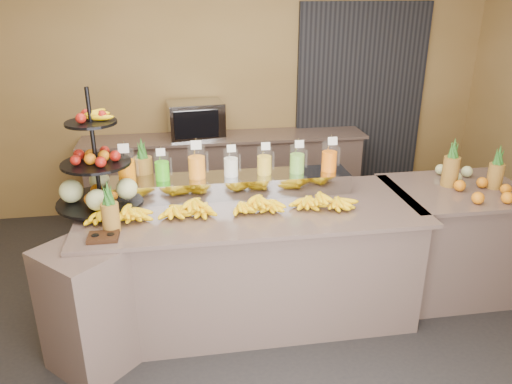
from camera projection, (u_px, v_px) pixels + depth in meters
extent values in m
plane|color=black|center=(258.00, 336.00, 3.75)|extent=(6.00, 6.00, 0.00)
cube|color=olive|center=(221.00, 88.00, 5.51)|extent=(6.00, 0.02, 2.80)
cube|color=black|center=(360.00, 102.00, 5.78)|extent=(1.50, 0.06, 2.20)
cube|color=gray|center=(252.00, 264.00, 3.85)|extent=(2.40, 0.90, 0.90)
cube|color=gray|center=(252.00, 209.00, 3.67)|extent=(2.50, 1.00, 0.03)
cube|color=gray|center=(90.00, 308.00, 3.32)|extent=(0.71, 0.71, 0.90)
cube|color=gray|center=(450.00, 242.00, 4.19)|extent=(1.00, 0.80, 0.90)
cube|color=gray|center=(458.00, 190.00, 4.01)|extent=(1.08, 0.88, 0.03)
cube|color=gray|center=(226.00, 177.00, 5.63)|extent=(3.00, 0.50, 0.90)
cube|color=gray|center=(225.00, 137.00, 5.46)|extent=(3.10, 0.55, 0.03)
cube|color=gray|center=(231.00, 185.00, 3.88)|extent=(1.85, 0.30, 0.15)
cylinder|color=silver|center=(126.00, 166.00, 3.69)|extent=(0.13, 0.13, 0.25)
cylinder|color=orange|center=(127.00, 171.00, 3.70)|extent=(0.12, 0.12, 0.17)
cylinder|color=gray|center=(123.00, 159.00, 3.68)|extent=(0.01, 0.01, 0.29)
cube|color=white|center=(123.00, 148.00, 3.57)|extent=(0.08, 0.02, 0.07)
cylinder|color=silver|center=(162.00, 167.00, 3.74)|extent=(0.11, 0.11, 0.21)
cylinder|color=#3AC013|center=(162.00, 171.00, 3.75)|extent=(0.11, 0.11, 0.14)
cylinder|color=gray|center=(160.00, 161.00, 3.72)|extent=(0.01, 0.01, 0.24)
cube|color=white|center=(161.00, 152.00, 3.64)|extent=(0.07, 0.02, 0.06)
cylinder|color=silver|center=(197.00, 163.00, 3.77)|extent=(0.13, 0.13, 0.25)
cylinder|color=orange|center=(197.00, 167.00, 3.78)|extent=(0.13, 0.13, 0.17)
cylinder|color=gray|center=(194.00, 155.00, 3.75)|extent=(0.01, 0.01, 0.29)
cube|color=white|center=(196.00, 145.00, 3.65)|extent=(0.08, 0.02, 0.07)
cylinder|color=silver|center=(231.00, 163.00, 3.81)|extent=(0.11, 0.11, 0.21)
cylinder|color=silver|center=(231.00, 167.00, 3.82)|extent=(0.11, 0.11, 0.14)
cylinder|color=gray|center=(229.00, 157.00, 3.80)|extent=(0.01, 0.01, 0.25)
cube|color=white|center=(231.00, 148.00, 3.71)|extent=(0.07, 0.02, 0.06)
cylinder|color=silver|center=(264.00, 161.00, 3.85)|extent=(0.12, 0.12, 0.21)
cylinder|color=gold|center=(264.00, 165.00, 3.86)|extent=(0.11, 0.11, 0.15)
cylinder|color=gray|center=(262.00, 155.00, 3.84)|extent=(0.01, 0.01, 0.25)
cube|color=white|center=(266.00, 146.00, 3.75)|extent=(0.07, 0.02, 0.06)
cylinder|color=silver|center=(297.00, 159.00, 3.89)|extent=(0.12, 0.12, 0.22)
cylinder|color=#6CB33C|center=(297.00, 163.00, 3.90)|extent=(0.11, 0.11, 0.15)
cylinder|color=gray|center=(295.00, 153.00, 3.87)|extent=(0.01, 0.01, 0.26)
cube|color=white|center=(299.00, 144.00, 3.78)|extent=(0.07, 0.02, 0.06)
cylinder|color=silver|center=(329.00, 157.00, 3.92)|extent=(0.12, 0.12, 0.23)
cylinder|color=#FA6C03|center=(329.00, 161.00, 3.94)|extent=(0.12, 0.12, 0.16)
cylinder|color=gray|center=(327.00, 150.00, 3.91)|extent=(0.01, 0.01, 0.27)
cube|color=white|center=(333.00, 141.00, 3.81)|extent=(0.07, 0.02, 0.06)
ellipsoid|color=yellow|center=(101.00, 214.00, 3.44)|extent=(0.23, 0.17, 0.10)
ellipsoid|color=yellow|center=(137.00, 212.00, 3.48)|extent=(0.23, 0.17, 0.10)
ellipsoid|color=yellow|center=(172.00, 209.00, 3.51)|extent=(0.23, 0.17, 0.10)
ellipsoid|color=yellow|center=(206.00, 207.00, 3.55)|extent=(0.23, 0.17, 0.10)
ellipsoid|color=yellow|center=(239.00, 205.00, 3.59)|extent=(0.23, 0.17, 0.10)
ellipsoid|color=yellow|center=(272.00, 203.00, 3.62)|extent=(0.23, 0.17, 0.10)
ellipsoid|color=yellow|center=(305.00, 201.00, 3.66)|extent=(0.23, 0.17, 0.10)
ellipsoid|color=yellow|center=(336.00, 199.00, 3.69)|extent=(0.23, 0.17, 0.10)
ellipsoid|color=yellow|center=(125.00, 203.00, 3.44)|extent=(0.19, 0.15, 0.09)
ellipsoid|color=yellow|center=(191.00, 199.00, 3.51)|extent=(0.19, 0.15, 0.09)
ellipsoid|color=yellow|center=(254.00, 195.00, 3.57)|extent=(0.19, 0.15, 0.09)
ellipsoid|color=yellow|center=(315.00, 192.00, 3.64)|extent=(0.19, 0.15, 0.09)
cylinder|color=black|center=(94.00, 150.00, 3.50)|extent=(0.04, 0.04, 0.88)
cylinder|color=black|center=(101.00, 201.00, 3.64)|extent=(0.79, 0.79, 0.02)
cylinder|color=black|center=(96.00, 163.00, 3.53)|extent=(0.62, 0.62, 0.02)
cylinder|color=black|center=(91.00, 123.00, 3.42)|extent=(0.45, 0.45, 0.02)
sphere|color=beige|center=(127.00, 188.00, 3.64)|extent=(0.17, 0.17, 0.17)
sphere|color=maroon|center=(115.00, 156.00, 3.54)|extent=(0.08, 0.08, 0.08)
sphere|color=orange|center=(86.00, 195.00, 3.61)|extent=(0.09, 0.09, 0.09)
cube|color=black|center=(103.00, 237.00, 3.20)|extent=(0.19, 0.15, 0.03)
cylinder|color=brown|center=(111.00, 217.00, 3.27)|extent=(0.12, 0.12, 0.20)
cone|color=#23521B|center=(108.00, 192.00, 3.21)|extent=(0.06, 0.06, 0.16)
cylinder|color=brown|center=(144.00, 174.00, 3.92)|extent=(0.15, 0.15, 0.27)
cone|color=#23521B|center=(142.00, 148.00, 3.84)|extent=(0.07, 0.07, 0.16)
cylinder|color=brown|center=(450.00, 171.00, 4.03)|extent=(0.13, 0.13, 0.24)
cylinder|color=brown|center=(495.00, 176.00, 3.99)|extent=(0.12, 0.12, 0.20)
ellipsoid|color=orange|center=(484.00, 191.00, 3.85)|extent=(0.36, 0.24, 0.09)
cube|color=gray|center=(196.00, 120.00, 5.33)|extent=(0.62, 0.46, 0.39)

